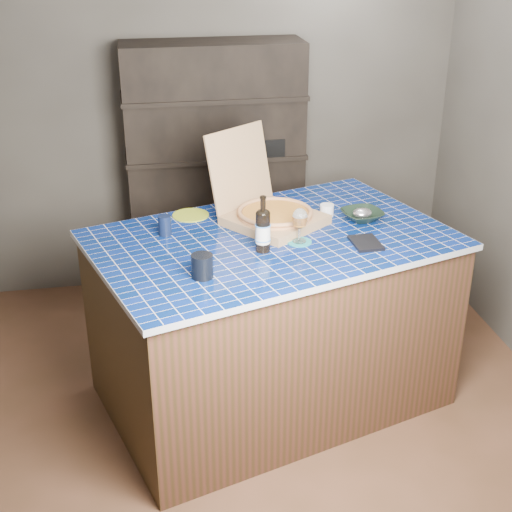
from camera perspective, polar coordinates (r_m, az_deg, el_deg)
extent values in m
plane|color=brown|center=(4.10, -0.23, -12.44)|extent=(3.50, 3.50, 0.00)
plane|color=#55514A|center=(5.13, -3.69, 11.05)|extent=(3.50, 0.00, 3.50)
plane|color=#55514A|center=(2.00, 8.68, -14.25)|extent=(3.50, 0.00, 3.50)
cube|color=black|center=(5.02, -3.28, 6.57)|extent=(1.20, 0.40, 1.80)
cube|color=black|center=(4.94, -0.36, 9.03)|extent=(0.40, 0.32, 0.12)
cube|color=#4B281D|center=(3.97, 1.23, -5.36)|extent=(2.04, 1.60, 0.97)
cube|color=#04194A|center=(3.74, 1.30, 1.29)|extent=(2.10, 1.66, 0.03)
cube|color=#916A4B|center=(3.88, 1.52, 2.89)|extent=(0.62, 0.62, 0.05)
cube|color=#916A4B|center=(3.97, -1.32, 7.10)|extent=(0.41, 0.35, 0.43)
cylinder|color=#B2774A|center=(3.87, 1.53, 3.32)|extent=(0.41, 0.41, 0.01)
cylinder|color=maroon|center=(3.86, 1.53, 3.49)|extent=(0.36, 0.36, 0.01)
torus|color=#B2774A|center=(3.86, 1.53, 3.57)|extent=(0.41, 0.41, 0.02)
cylinder|color=black|center=(3.53, 0.55, 1.91)|extent=(0.07, 0.07, 0.20)
ellipsoid|color=black|center=(3.49, 0.56, 3.44)|extent=(0.07, 0.07, 0.04)
cylinder|color=black|center=(3.48, 0.56, 4.18)|extent=(0.03, 0.03, 0.08)
cylinder|color=silver|center=(3.54, 0.55, 1.77)|extent=(0.07, 0.07, 0.09)
cylinder|color=#4387E5|center=(3.55, 0.55, 1.34)|extent=(0.08, 0.08, 0.01)
cylinder|color=#4387E5|center=(3.52, 0.56, 2.49)|extent=(0.08, 0.08, 0.01)
cylinder|color=#197C82|center=(3.67, 3.48, 1.14)|extent=(0.13, 0.13, 0.01)
cylinder|color=white|center=(3.67, 3.48, 1.22)|extent=(0.07, 0.07, 0.01)
cylinder|color=white|center=(3.65, 3.50, 1.80)|extent=(0.01, 0.01, 0.08)
ellipsoid|color=white|center=(3.62, 3.53, 3.02)|extent=(0.08, 0.08, 0.11)
cylinder|color=#BD6C1E|center=(3.63, 3.53, 2.87)|extent=(0.07, 0.07, 0.05)
cylinder|color=white|center=(3.61, 3.54, 3.32)|extent=(0.07, 0.07, 0.02)
cylinder|color=black|center=(3.30, -4.33, -0.81)|extent=(0.10, 0.10, 0.11)
cube|color=black|center=(3.69, 8.78, 1.05)|extent=(0.14, 0.20, 0.02)
imported|color=black|center=(3.98, 8.49, 3.25)|extent=(0.26, 0.26, 0.05)
ellipsoid|color=silver|center=(3.98, 8.51, 3.42)|extent=(0.11, 0.09, 0.05)
cylinder|color=white|center=(4.01, 5.69, 3.67)|extent=(0.08, 0.08, 0.07)
cylinder|color=black|center=(3.77, -7.30, 2.44)|extent=(0.07, 0.07, 0.11)
cylinder|color=#98AB24|center=(4.02, -5.25, 3.28)|extent=(0.21, 0.21, 0.01)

